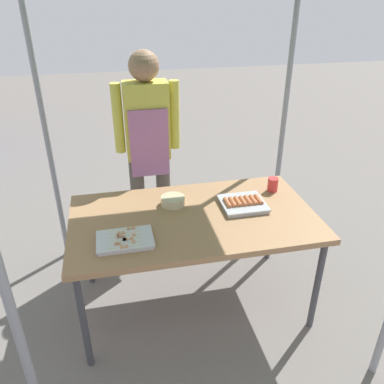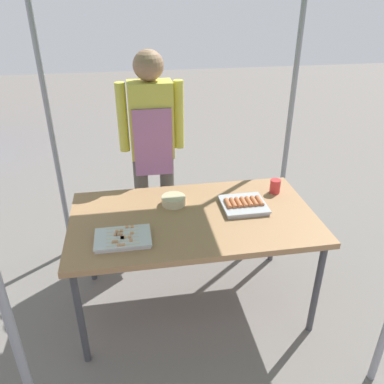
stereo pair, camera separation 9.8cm
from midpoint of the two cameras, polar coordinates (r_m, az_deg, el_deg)
ground_plane at (r=3.01m, az=-0.76°, el=-15.79°), size 18.00×18.00×0.00m
stall_table at (r=2.57m, az=-0.86°, el=-4.51°), size 1.60×0.90×0.75m
tray_grilled_sausages at (r=2.66m, az=6.45°, el=-1.68°), size 0.30×0.28×0.05m
tray_meat_skewers at (r=2.33m, az=-11.02°, el=-6.97°), size 0.33×0.23×0.04m
condiment_bowl at (r=2.66m, az=-3.88°, el=-1.30°), size 0.16×0.16×0.06m
drink_cup_near_edge at (r=2.88m, az=10.82°, el=1.07°), size 0.08×0.08×0.10m
vendor_woman at (r=3.15m, az=-7.40°, el=7.76°), size 0.52×0.23×1.68m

